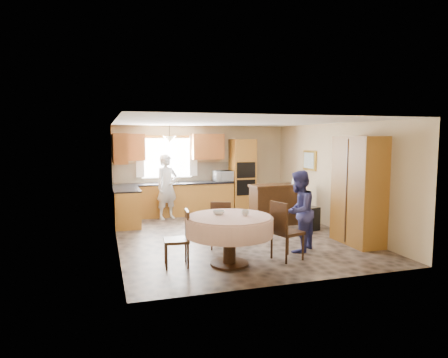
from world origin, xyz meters
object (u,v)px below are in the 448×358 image
at_px(dining_table, 229,227).
at_px(chair_back, 221,223).
at_px(chair_right, 284,228).
at_px(cupboard, 359,191).
at_px(person_sink, 167,187).
at_px(person_dining, 299,211).
at_px(sideboard, 276,206).
at_px(oven_tower, 242,176).
at_px(chair_left, 181,235).

distance_m(dining_table, chair_back, 0.99).
height_order(dining_table, chair_right, chair_right).
bearing_deg(chair_back, cupboard, -166.93).
distance_m(chair_back, person_sink, 3.27).
relative_size(dining_table, person_sink, 0.86).
height_order(person_sink, person_dining, person_sink).
xyz_separation_m(sideboard, dining_table, (-2.10, -2.68, 0.19)).
relative_size(cupboard, chair_right, 2.08).
bearing_deg(chair_back, sideboard, -116.90).
distance_m(dining_table, person_sink, 4.19).
xyz_separation_m(oven_tower, chair_right, (-0.87, -4.59, -0.48)).
height_order(sideboard, chair_left, chair_left).
relative_size(cupboard, person_dining, 1.42).
height_order(cupboard, dining_table, cupboard).
height_order(chair_right, person_dining, person_dining).
height_order(dining_table, person_sink, person_sink).
bearing_deg(chair_right, chair_left, 66.66).
height_order(sideboard, person_sink, person_sink).
bearing_deg(person_dining, person_sink, -103.67).
xyz_separation_m(oven_tower, person_dining, (-0.35, -4.16, -0.28)).
bearing_deg(person_dining, chair_back, -62.97).
height_order(sideboard, person_dining, person_dining).
bearing_deg(sideboard, dining_table, -131.56).
bearing_deg(chair_right, dining_table, 71.72).
bearing_deg(oven_tower, sideboard, -83.01).
height_order(sideboard, dining_table, sideboard).
height_order(dining_table, person_dining, person_dining).
distance_m(chair_back, person_dining, 1.50).
relative_size(oven_tower, sideboard, 1.60).
xyz_separation_m(sideboard, chair_right, (-1.10, -2.71, 0.11)).
distance_m(chair_left, chair_right, 1.82).
distance_m(oven_tower, chair_back, 4.02).
height_order(cupboard, person_dining, cupboard).
relative_size(oven_tower, dining_table, 1.43).
xyz_separation_m(cupboard, chair_back, (-2.79, 0.43, -0.57)).
distance_m(oven_tower, chair_right, 4.69).
xyz_separation_m(oven_tower, chair_back, (-1.72, -3.59, -0.54)).
relative_size(chair_right, person_sink, 0.61).
height_order(chair_back, person_dining, person_dining).
bearing_deg(person_dining, sideboard, -144.93).
bearing_deg(chair_left, dining_table, 82.25).
relative_size(chair_left, person_sink, 0.55).
bearing_deg(person_sink, chair_right, -96.26).
height_order(chair_left, person_sink, person_sink).
distance_m(cupboard, chair_right, 2.08).
height_order(chair_left, chair_back, chair_left).
distance_m(sideboard, dining_table, 3.41).
distance_m(oven_tower, person_dining, 4.18).
bearing_deg(chair_back, chair_left, 61.22).
bearing_deg(dining_table, cupboard, 10.38).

